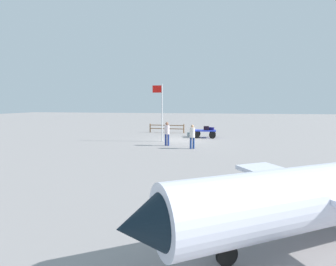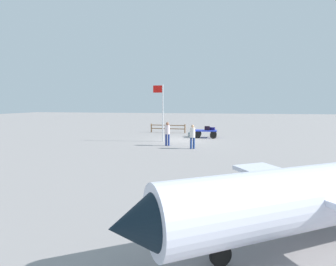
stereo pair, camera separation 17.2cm
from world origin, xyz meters
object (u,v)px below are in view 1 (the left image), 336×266
(suitcase_grey, at_px, (206,128))
(suitcase_olive, at_px, (190,134))
(suitcase_tan, at_px, (211,129))
(airplane_near, at_px, (311,196))
(worker_lead, at_px, (192,135))
(flagpole, at_px, (161,108))
(luggage_cart, at_px, (204,132))
(worker_trailing, at_px, (167,132))

(suitcase_grey, relative_size, suitcase_olive, 0.94)
(suitcase_tan, xyz_separation_m, airplane_near, (-2.54, 18.15, 0.30))
(worker_lead, bearing_deg, flagpole, -47.07)
(suitcase_grey, xyz_separation_m, worker_lead, (0.70, 5.99, 0.10))
(luggage_cart, distance_m, suitcase_olive, 1.63)
(flagpole, bearing_deg, luggage_cart, -137.93)
(suitcase_tan, xyz_separation_m, suitcase_olive, (2.01, -0.62, -0.62))
(suitcase_tan, distance_m, suitcase_olive, 2.19)
(suitcase_grey, height_order, flagpole, flagpole)
(luggage_cart, relative_size, suitcase_olive, 4.01)
(flagpole, bearing_deg, suitcase_grey, -140.02)
(suitcase_grey, height_order, worker_trailing, worker_trailing)
(suitcase_tan, xyz_separation_m, flagpole, (3.97, 3.19, 1.90))
(worker_trailing, bearing_deg, suitcase_tan, -120.41)
(suitcase_grey, relative_size, suitcase_tan, 0.92)
(luggage_cart, distance_m, suitcase_tan, 0.71)
(suitcase_grey, relative_size, airplane_near, 0.06)
(luggage_cart, distance_m, suitcase_grey, 0.43)
(worker_trailing, relative_size, flagpole, 0.38)
(suitcase_grey, height_order, suitcase_tan, suitcase_grey)
(luggage_cart, bearing_deg, suitcase_tan, -165.58)
(worker_lead, xyz_separation_m, worker_trailing, (1.94, -0.97, 0.06))
(suitcase_grey, bearing_deg, airplane_near, 99.47)
(luggage_cart, bearing_deg, flagpole, 42.07)
(suitcase_olive, xyz_separation_m, worker_trailing, (1.07, 5.87, 0.84))
(suitcase_tan, bearing_deg, luggage_cart, 14.42)
(airplane_near, bearing_deg, worker_lead, -72.82)
(suitcase_olive, bearing_deg, luggage_cart, 151.30)
(suitcase_olive, relative_size, airplane_near, 0.06)
(suitcase_grey, height_order, airplane_near, airplane_near)
(suitcase_tan, relative_size, worker_lead, 0.31)
(suitcase_grey, xyz_separation_m, worker_trailing, (2.64, 5.02, 0.16))
(luggage_cart, height_order, suitcase_grey, suitcase_grey)
(luggage_cart, distance_m, flagpole, 5.05)
(suitcase_grey, relative_size, worker_lead, 0.28)
(suitcase_grey, distance_m, flagpole, 4.96)
(luggage_cart, xyz_separation_m, flagpole, (3.36, 3.04, 2.23))
(suitcase_olive, bearing_deg, worker_lead, 97.25)
(airplane_near, distance_m, flagpole, 16.40)
(airplane_near, bearing_deg, worker_trailing, -66.42)
(worker_trailing, height_order, flagpole, flagpole)
(suitcase_grey, bearing_deg, suitcase_olive, -28.48)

